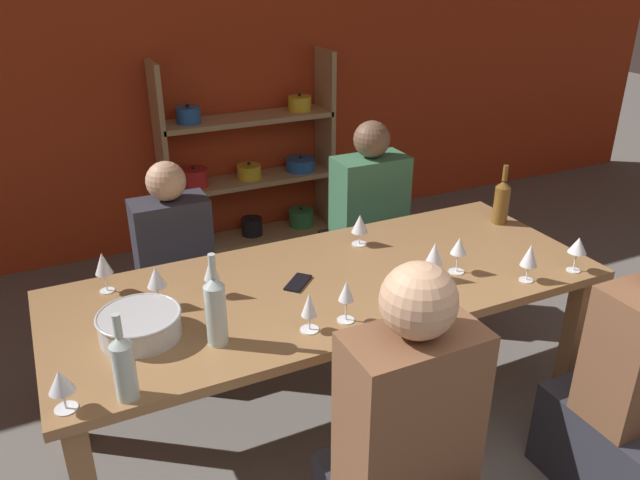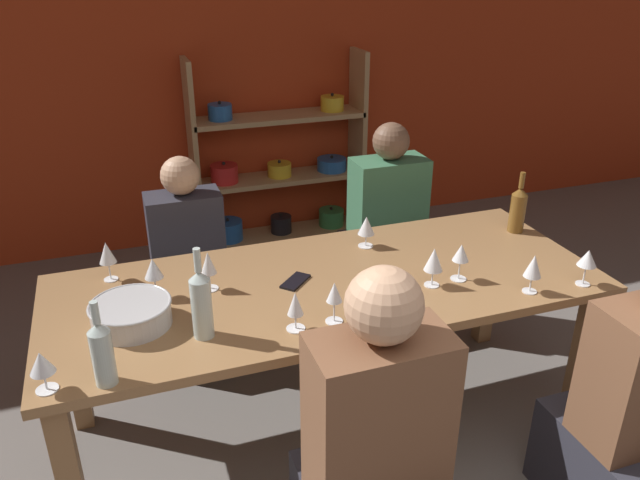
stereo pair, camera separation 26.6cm
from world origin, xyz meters
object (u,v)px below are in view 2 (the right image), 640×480
(wine_bottle_dark, at_px, (518,209))
(wine_glass_red_d, at_px, (366,227))
(wine_bottle_green, at_px, (102,352))
(wine_glass_white_d, at_px, (461,254))
(dining_table, at_px, (328,300))
(person_near_a, at_px, (635,430))
(wine_glass_red_a, at_px, (153,269))
(shelf_unit, at_px, (278,173))
(mixing_bowl, at_px, (131,313))
(wine_glass_red_c, at_px, (295,305))
(wine_glass_empty_b, at_px, (41,364))
(wine_glass_white_e, at_px, (334,294))
(person_far_b, at_px, (386,249))
(wine_glass_white_c, at_px, (434,261))
(wine_glass_empty_a, at_px, (588,259))
(wine_glass_red_b, at_px, (107,254))
(wine_glass_white_b, at_px, (208,264))
(wine_bottle_amber, at_px, (201,303))
(cell_phone, at_px, (295,281))
(person_far_a, at_px, (191,285))
(wine_glass_white_a, at_px, (533,267))

(wine_bottle_dark, height_order, wine_glass_red_d, wine_bottle_dark)
(wine_bottle_green, relative_size, wine_glass_white_d, 1.85)
(dining_table, distance_m, person_near_a, 1.28)
(wine_glass_red_a, bearing_deg, shelf_unit, 61.96)
(mixing_bowl, distance_m, wine_glass_red_c, 0.62)
(wine_glass_empty_b, bearing_deg, wine_glass_white_e, 4.23)
(dining_table, height_order, person_far_b, person_far_b)
(wine_glass_white_c, xyz_separation_m, wine_glass_white_d, (0.13, 0.01, 0.00))
(mixing_bowl, distance_m, person_near_a, 1.94)
(wine_glass_red_c, bearing_deg, wine_glass_red_a, 138.37)
(wine_glass_empty_a, distance_m, wine_glass_red_c, 1.24)
(wine_glass_red_b, xyz_separation_m, wine_glass_white_c, (1.27, -0.49, -0.01))
(mixing_bowl, height_order, wine_glass_white_b, wine_glass_white_b)
(wine_bottle_amber, bearing_deg, dining_table, 22.58)
(wine_bottle_amber, distance_m, wine_glass_red_c, 0.34)
(wine_glass_empty_b, bearing_deg, wine_bottle_amber, 15.15)
(wine_glass_red_d, xyz_separation_m, wine_glass_empty_b, (-1.38, -0.64, -0.00))
(wine_glass_white_b, bearing_deg, wine_glass_red_b, 150.36)
(wine_glass_white_c, bearing_deg, dining_table, 156.39)
(shelf_unit, distance_m, person_far_b, 1.33)
(wine_bottle_green, height_order, wine_glass_white_b, wine_bottle_green)
(wine_glass_white_b, distance_m, wine_glass_red_c, 0.47)
(wine_glass_white_c, xyz_separation_m, wine_glass_red_c, (-0.64, -0.13, -0.01))
(shelf_unit, xyz_separation_m, dining_table, (-0.37, -2.12, 0.16))
(wine_bottle_amber, bearing_deg, wine_glass_red_a, 111.48)
(wine_glass_white_e, bearing_deg, wine_glass_white_b, 134.68)
(dining_table, relative_size, person_far_b, 1.95)
(cell_phone, bearing_deg, wine_glass_red_c, -106.92)
(wine_glass_red_b, relative_size, wine_glass_empty_b, 1.22)
(dining_table, distance_m, wine_bottle_amber, 0.65)
(wine_glass_red_a, bearing_deg, wine_glass_empty_a, -15.90)
(wine_bottle_dark, bearing_deg, wine_bottle_amber, -165.64)
(wine_glass_red_a, xyz_separation_m, wine_glass_red_c, (0.46, -0.41, -0.02))
(person_far_a, bearing_deg, wine_glass_empty_a, 141.40)
(wine_glass_red_a, bearing_deg, wine_bottle_green, -112.28)
(wine_glass_red_b, xyz_separation_m, person_far_b, (1.54, 0.52, -0.46))
(wine_glass_red_a, xyz_separation_m, wine_glass_white_d, (1.23, -0.27, -0.01))
(person_near_a, bearing_deg, wine_bottle_dark, 82.28)
(wine_glass_red_c, bearing_deg, wine_glass_white_e, -0.03)
(shelf_unit, relative_size, wine_glass_empty_b, 9.65)
(person_far_b, bearing_deg, wine_glass_white_a, 94.08)
(wine_glass_white_b, distance_m, wine_glass_empty_b, 0.77)
(wine_glass_empty_a, relative_size, wine_glass_empty_b, 1.11)
(wine_glass_red_d, relative_size, person_far_a, 0.13)
(wine_bottle_green, distance_m, wine_glass_white_b, 0.66)
(mixing_bowl, relative_size, wine_glass_red_b, 1.74)
(wine_bottle_dark, bearing_deg, person_far_b, 120.88)
(wine_bottle_amber, height_order, wine_glass_white_c, wine_bottle_amber)
(shelf_unit, distance_m, wine_glass_red_d, 1.89)
(dining_table, height_order, wine_bottle_amber, wine_bottle_amber)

